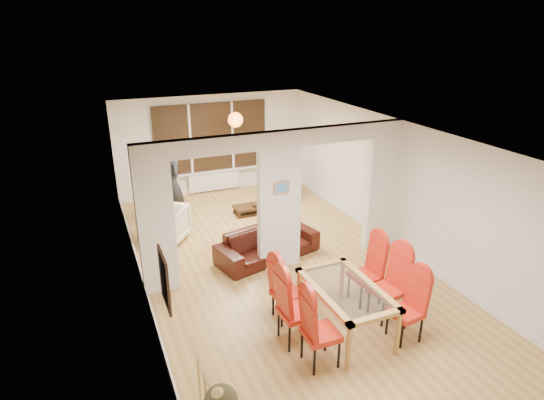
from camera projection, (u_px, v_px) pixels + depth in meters
floor at (279, 265)px, 8.67m from camera, size 5.00×9.00×0.01m
room_walls at (279, 202)px, 8.19m from camera, size 5.00×9.00×2.60m
divider_wall at (279, 202)px, 8.19m from camera, size 5.00×0.18×2.60m
bay_window_blinds at (212, 137)px, 11.93m from camera, size 3.00×0.08×1.80m
radiator at (214, 181)px, 12.34m from camera, size 1.40×0.08×0.50m
pendant_light at (235, 120)px, 10.82m from camera, size 0.36×0.36×0.36m
stair_newel at (207, 396)px, 4.91m from camera, size 0.40×1.20×1.10m
wall_poster at (164, 280)px, 5.13m from camera, size 0.04×0.52×0.67m
pillar_photo at (281, 188)px, 8.00m from camera, size 0.30×0.03×0.25m
dining_table at (345, 309)px, 6.70m from camera, size 0.89×1.58×0.74m
dining_chair_la at (321, 328)px, 5.98m from camera, size 0.46×0.46×1.12m
dining_chair_lb at (296, 307)px, 6.41m from camera, size 0.48×0.48×1.14m
dining_chair_lc at (288, 289)px, 6.92m from camera, size 0.49×0.49×1.04m
dining_chair_ra at (406, 308)px, 6.47m from camera, size 0.47×0.47×1.04m
dining_chair_rb at (387, 286)px, 6.94m from camera, size 0.52×0.52×1.12m
dining_chair_rc at (366, 272)px, 7.34m from camera, size 0.47×0.47×1.11m
sofa at (268, 244)px, 8.84m from camera, size 2.18×1.27×0.60m
armchair at (165, 224)px, 9.48m from camera, size 1.16×1.16×0.77m
person at (172, 184)px, 10.23m from camera, size 0.72×0.53×1.84m
television at (292, 187)px, 12.05m from camera, size 0.84×0.46×0.50m
coffee_table at (253, 209)px, 10.97m from camera, size 0.93×0.53×0.21m
bottle at (258, 200)px, 10.93m from camera, size 0.07×0.07×0.26m
bowl at (257, 205)px, 10.88m from camera, size 0.21×0.21×0.05m
shoes at (280, 277)px, 8.17m from camera, size 0.22×0.24×0.09m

